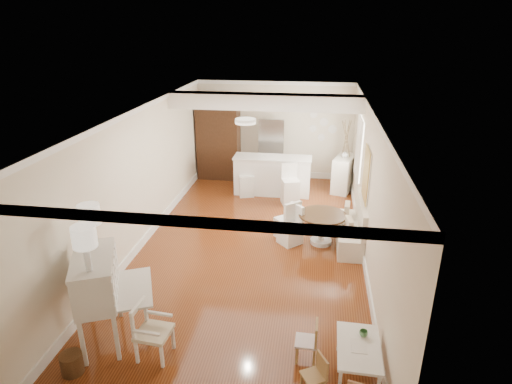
% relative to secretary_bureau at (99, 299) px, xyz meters
% --- Properties ---
extents(room, '(9.00, 9.04, 2.82)m').
position_rel_secretary_bureau_xyz_m(room, '(1.74, 3.29, 1.29)').
color(room, brown).
rests_on(room, ground).
extents(secretary_bureau, '(1.42, 1.43, 1.37)m').
position_rel_secretary_bureau_xyz_m(secretary_bureau, '(0.00, 0.00, 0.00)').
color(secretary_bureau, beige).
rests_on(secretary_bureau, ground).
extents(gustavian_armchair, '(0.51, 0.51, 0.82)m').
position_rel_secretary_bureau_xyz_m(gustavian_armchair, '(0.87, -0.22, -0.27)').
color(gustavian_armchair, silver).
rests_on(gustavian_armchair, ground).
extents(wicker_basket, '(0.34, 0.34, 0.29)m').
position_rel_secretary_bureau_xyz_m(wicker_basket, '(-0.11, -0.67, -0.54)').
color(wicker_basket, '#4C2F17').
rests_on(wicker_basket, ground).
extents(kids_table, '(0.57, 0.93, 0.46)m').
position_rel_secretary_bureau_xyz_m(kids_table, '(3.60, -0.16, -0.46)').
color(kids_table, white).
rests_on(kids_table, ground).
extents(kids_chair_a, '(0.36, 0.36, 0.55)m').
position_rel_secretary_bureau_xyz_m(kids_chair_a, '(3.04, -0.55, -0.41)').
color(kids_chair_a, '#9F7948').
rests_on(kids_chair_a, ground).
extents(kids_chair_b, '(0.30, 0.30, 0.62)m').
position_rel_secretary_bureau_xyz_m(kids_chair_b, '(2.93, 0.02, -0.38)').
color(kids_chair_b, '#A6834B').
rests_on(kids_chair_b, ground).
extents(banquette, '(0.52, 1.60, 0.98)m').
position_rel_secretary_bureau_xyz_m(banquette, '(3.69, 3.47, -0.20)').
color(banquette, silver).
rests_on(banquette, ground).
extents(dining_table, '(1.25, 1.25, 0.67)m').
position_rel_secretary_bureau_xyz_m(dining_table, '(3.12, 3.41, -0.35)').
color(dining_table, '#452B16').
rests_on(dining_table, ground).
extents(slip_chair_near, '(0.57, 0.57, 0.84)m').
position_rel_secretary_bureau_xyz_m(slip_chair_near, '(2.47, 3.32, -0.27)').
color(slip_chair_near, white).
rests_on(slip_chair_near, ground).
extents(slip_chair_far, '(0.60, 0.60, 0.88)m').
position_rel_secretary_bureau_xyz_m(slip_chair_far, '(2.39, 3.57, -0.25)').
color(slip_chair_far, white).
rests_on(slip_chair_far, ground).
extents(breakfast_counter, '(2.05, 0.65, 1.03)m').
position_rel_secretary_bureau_xyz_m(breakfast_counter, '(1.80, 6.07, -0.17)').
color(breakfast_counter, white).
rests_on(breakfast_counter, ground).
extents(bar_stool_left, '(0.46, 0.46, 0.93)m').
position_rel_secretary_bureau_xyz_m(bar_stool_left, '(1.13, 5.81, -0.22)').
color(bar_stool_left, silver).
rests_on(bar_stool_left, ground).
extents(bar_stool_right, '(0.51, 0.51, 1.02)m').
position_rel_secretary_bureau_xyz_m(bar_stool_right, '(2.33, 5.43, -0.17)').
color(bar_stool_right, white).
rests_on(bar_stool_right, ground).
extents(pantry_cabinet, '(1.20, 0.60, 2.30)m').
position_rel_secretary_bureau_xyz_m(pantry_cabinet, '(0.10, 7.15, 0.46)').
color(pantry_cabinet, '#381E11').
rests_on(pantry_cabinet, ground).
extents(fridge, '(0.75, 0.65, 1.80)m').
position_rel_secretary_bureau_xyz_m(fridge, '(2.00, 7.12, 0.21)').
color(fridge, silver).
rests_on(fridge, ground).
extents(sideboard, '(0.70, 1.08, 0.95)m').
position_rel_secretary_bureau_xyz_m(sideboard, '(3.70, 6.60, -0.21)').
color(sideboard, silver).
rests_on(sideboard, ground).
extents(pencil_cup, '(0.12, 0.12, 0.09)m').
position_rel_secretary_bureau_xyz_m(pencil_cup, '(3.67, 0.05, -0.19)').
color(pencil_cup, '#508A52').
rests_on(pencil_cup, kids_table).
extents(branch_vase, '(0.21, 0.21, 0.18)m').
position_rel_secretary_bureau_xyz_m(branch_vase, '(3.69, 6.56, 0.35)').
color(branch_vase, white).
rests_on(branch_vase, sideboard).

